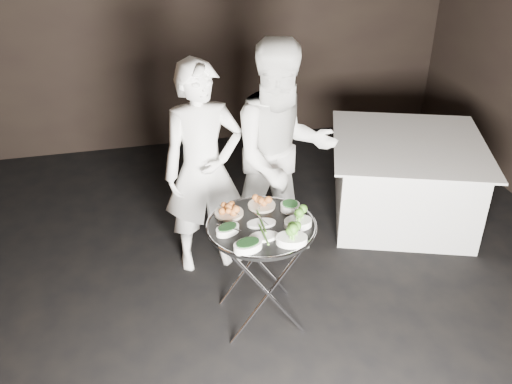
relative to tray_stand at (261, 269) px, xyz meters
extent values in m
cube|color=black|center=(-0.20, -0.48, -0.46)|extent=(6.00, 7.00, 0.05)
cube|color=black|center=(-0.20, 3.05, 1.07)|extent=(6.00, 0.05, 3.00)
cylinder|color=silver|center=(0.00, -0.20, -0.05)|extent=(0.53, 0.02, 0.77)
cylinder|color=silver|center=(0.00, -0.20, -0.05)|extent=(0.53, 0.02, 0.77)
cylinder|color=silver|center=(0.00, 0.20, -0.05)|extent=(0.53, 0.02, 0.77)
cylinder|color=silver|center=(0.00, 0.20, -0.05)|extent=(0.53, 0.02, 0.77)
cylinder|color=silver|center=(-0.22, 0.00, 0.31)|extent=(0.02, 0.45, 0.02)
cylinder|color=silver|center=(0.22, 0.00, 0.31)|extent=(0.02, 0.45, 0.02)
cylinder|color=black|center=(0.00, 0.00, 0.34)|extent=(0.70, 0.70, 0.03)
torus|color=silver|center=(0.00, 0.00, 0.35)|extent=(0.72, 0.72, 0.02)
cylinder|color=beige|center=(-0.18, 0.17, 0.36)|extent=(0.19, 0.19, 0.02)
cylinder|color=beige|center=(0.06, 0.22, 0.36)|extent=(0.19, 0.19, 0.02)
cylinder|color=white|center=(0.23, 0.13, 0.38)|extent=(0.13, 0.13, 0.05)
cylinder|color=silver|center=(-0.18, 0.16, 0.40)|extent=(0.11, 0.15, 0.01)
cylinder|color=silver|center=(0.05, 0.21, 0.40)|extent=(0.07, 0.16, 0.01)
cylinder|color=silver|center=(0.23, 0.13, 0.40)|extent=(0.04, 0.17, 0.01)
cylinder|color=silver|center=(-0.22, -0.05, 0.40)|extent=(0.14, 0.11, 0.01)
cylinder|color=silver|center=(0.22, -0.05, 0.40)|extent=(0.12, 0.14, 0.01)
cylinder|color=silver|center=(0.00, 0.01, 0.40)|extent=(0.06, 0.17, 0.01)
imported|color=white|center=(-0.26, 0.74, 0.40)|extent=(0.64, 0.45, 1.67)
imported|color=white|center=(0.34, 0.73, 0.46)|extent=(0.93, 0.75, 1.78)
cube|color=white|center=(1.55, 1.02, -0.08)|extent=(1.14, 1.14, 0.72)
cube|color=white|center=(1.55, 1.02, 0.29)|extent=(1.29, 1.29, 0.02)
camera|label=1|loc=(-0.73, -2.97, 2.40)|focal=40.00mm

